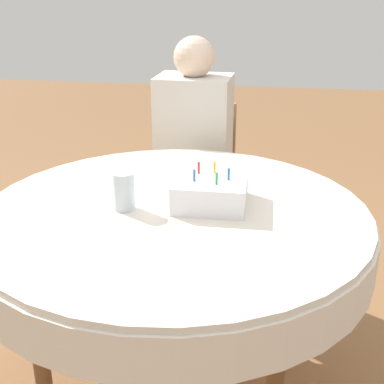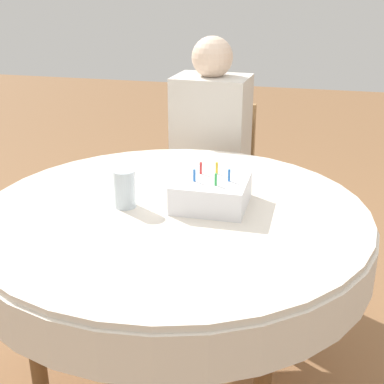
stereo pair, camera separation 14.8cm
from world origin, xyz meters
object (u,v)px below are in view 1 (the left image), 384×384
Objects in this scene: chair at (196,183)px; birthday_cake at (211,191)px; person at (193,142)px; drinking_glass at (124,191)px.

chair is 0.96m from birthday_cake.
chair is at bearing 90.00° from person.
drinking_glass is at bearing -92.73° from person.
birthday_cake reaches higher than chair.
person reaches higher than drinking_glass.
birthday_cake is at bearing -74.41° from person.
drinking_glass is (-0.10, -0.97, 0.34)m from chair.
birthday_cake is (0.17, -0.89, 0.32)m from chair.
person reaches higher than chair.
chair is 0.72× the size of person.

